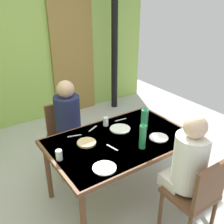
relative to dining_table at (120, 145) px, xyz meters
name	(u,v)px	position (x,y,z in m)	size (l,w,h in m)	color
ground_plane	(102,194)	(-0.17, 0.10, -0.67)	(6.01, 6.01, 0.00)	#BCBCB8
wall_back	(23,40)	(-0.17, 2.42, 0.73)	(4.70, 0.10, 2.80)	#99C056
door_wooden	(73,59)	(0.64, 2.34, 0.33)	(0.80, 0.05, 2.00)	olive
stove_pipe_column	(115,35)	(1.36, 2.07, 0.73)	(0.12, 0.12, 2.80)	black
dining_table	(120,145)	(0.00, 0.00, 0.00)	(1.47, 0.94, 0.73)	brown
chair_near_diner	(197,194)	(0.24, -0.82, -0.17)	(0.40, 0.40, 0.87)	brown
chair_far_diner	(65,133)	(-0.26, 0.82, -0.17)	(0.40, 0.40, 0.87)	brown
person_near_diner	(189,160)	(0.24, -0.68, 0.12)	(0.30, 0.37, 0.77)	white
person_far_diner	(68,117)	(-0.26, 0.68, 0.12)	(0.30, 0.37, 0.77)	#1F2445
water_bottle_green_near	(143,136)	(0.08, -0.25, 0.20)	(0.06, 0.06, 0.28)	#25814D
water_bottle_green_far	(145,119)	(0.35, 0.03, 0.19)	(0.08, 0.08, 0.27)	#288151
dinner_plate_near_left	(159,138)	(0.34, -0.21, 0.07)	(0.19, 0.19, 0.01)	white
dinner_plate_near_right	(104,168)	(-0.39, -0.32, 0.07)	(0.21, 0.21, 0.01)	white
dinner_plate_far_center	(120,129)	(0.12, 0.17, 0.07)	(0.23, 0.23, 0.01)	white
drinking_glass_by_near_diner	(59,155)	(-0.66, 0.02, 0.12)	(0.06, 0.06, 0.10)	silver
drinking_glass_by_far_diner	(106,121)	(0.04, 0.33, 0.12)	(0.06, 0.06, 0.10)	silver
bread_plate_sliced	(87,143)	(-0.33, 0.12, 0.08)	(0.19, 0.19, 0.02)	#DBB77A
cutlery_knife_near	(112,148)	(-0.16, -0.09, 0.07)	(0.15, 0.02, 0.00)	silver
cutlery_fork_near	(74,136)	(-0.36, 0.32, 0.07)	(0.15, 0.02, 0.00)	silver
cutlery_knife_far	(93,129)	(-0.12, 0.35, 0.07)	(0.15, 0.02, 0.00)	silver
cutlery_fork_far	(121,120)	(0.26, 0.35, 0.07)	(0.15, 0.02, 0.00)	silver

